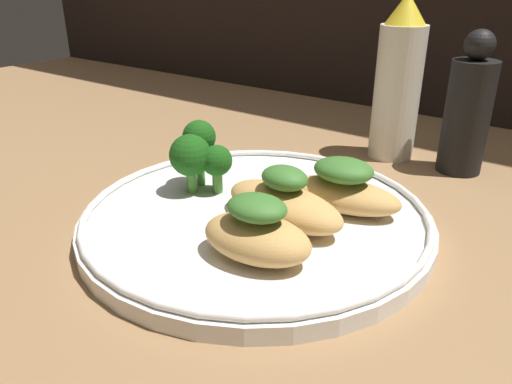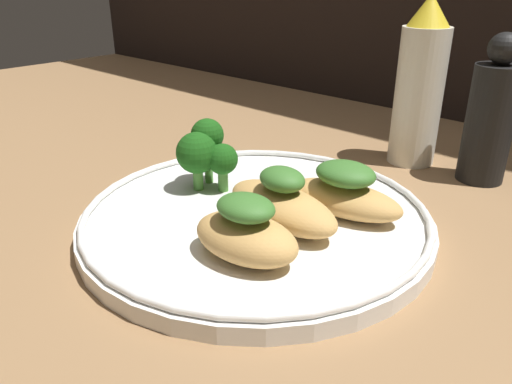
% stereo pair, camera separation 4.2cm
% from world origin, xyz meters
% --- Properties ---
extents(ground_plane, '(1.80, 1.80, 0.01)m').
position_xyz_m(ground_plane, '(0.00, 0.00, -0.01)').
color(ground_plane, '#936D47').
extents(plate, '(0.30, 0.30, 0.02)m').
position_xyz_m(plate, '(0.00, 0.00, 0.01)').
color(plate, white).
rests_on(plate, ground_plane).
extents(grilled_meat_front, '(0.09, 0.06, 0.05)m').
position_xyz_m(grilled_meat_front, '(0.04, -0.06, 0.03)').
color(grilled_meat_front, tan).
rests_on(grilled_meat_front, plate).
extents(grilled_meat_middle, '(0.12, 0.06, 0.05)m').
position_xyz_m(grilled_meat_middle, '(0.03, -0.00, 0.03)').
color(grilled_meat_middle, tan).
rests_on(grilled_meat_middle, plate).
extents(grilled_meat_back, '(0.11, 0.06, 0.05)m').
position_xyz_m(grilled_meat_back, '(0.05, 0.05, 0.03)').
color(grilled_meat_back, tan).
rests_on(grilled_meat_back, plate).
extents(broccoli_bunch, '(0.05, 0.05, 0.06)m').
position_xyz_m(broccoli_bunch, '(-0.07, 0.01, 0.05)').
color(broccoli_bunch, '#4C8E38').
rests_on(broccoli_bunch, plate).
extents(sauce_bottle, '(0.05, 0.05, 0.18)m').
position_xyz_m(sauce_bottle, '(0.02, 0.24, 0.09)').
color(sauce_bottle, silver).
rests_on(sauce_bottle, ground_plane).
extents(pepper_grinder, '(0.05, 0.05, 0.15)m').
position_xyz_m(pepper_grinder, '(0.10, 0.24, 0.07)').
color(pepper_grinder, black).
rests_on(pepper_grinder, ground_plane).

